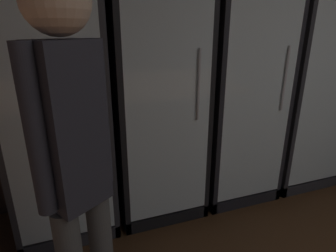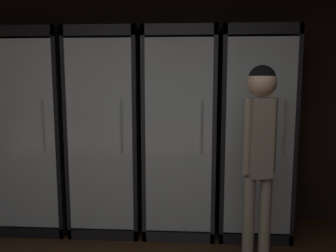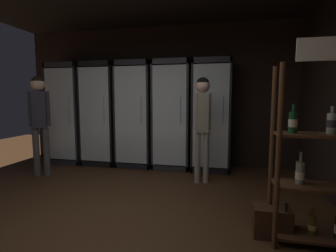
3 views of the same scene
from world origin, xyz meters
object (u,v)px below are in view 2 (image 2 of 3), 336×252
(cooler_far_right, at_px, (253,135))
(shopper_far, at_px, (260,141))
(cooler_center, at_px, (109,133))
(cooler_left, at_px, (39,133))
(cooler_right, at_px, (180,135))

(cooler_far_right, distance_m, shopper_far, 0.86)
(cooler_center, height_order, cooler_far_right, same)
(cooler_left, xyz_separation_m, cooler_far_right, (2.23, -0.00, -0.00))
(cooler_left, relative_size, cooler_far_right, 1.00)
(cooler_center, bearing_deg, shopper_far, -31.70)
(cooler_center, xyz_separation_m, cooler_far_right, (1.49, -0.00, -0.01))
(cooler_far_right, relative_size, shopper_far, 1.23)
(cooler_center, relative_size, cooler_far_right, 1.00)
(cooler_center, distance_m, cooler_far_right, 1.49)
(cooler_center, xyz_separation_m, shopper_far, (1.38, -0.85, 0.08))
(cooler_center, height_order, cooler_right, same)
(cooler_left, distance_m, cooler_right, 1.49)
(cooler_right, height_order, cooler_far_right, same)
(cooler_far_right, xyz_separation_m, shopper_far, (-0.10, -0.85, 0.09))
(cooler_left, bearing_deg, cooler_right, -0.07)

